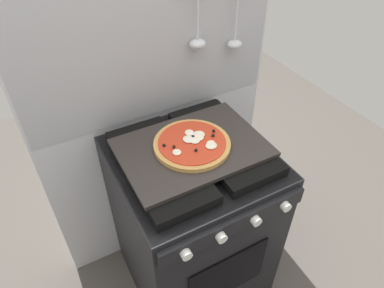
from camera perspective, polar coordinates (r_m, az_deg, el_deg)
ground_plane at (r=2.02m, az=0.00°, el=-20.33°), size 4.00×4.00×0.00m
kitchen_backsplash at (r=1.62m, az=-5.60°, el=3.05°), size 1.10×0.09×1.55m
stove at (r=1.64m, az=0.03°, el=-12.74°), size 0.60×0.64×0.90m
baking_tray at (r=1.31m, az=0.00°, el=-0.60°), size 0.54×0.38×0.02m
pizza_left at (r=1.29m, az=0.21°, el=-0.02°), size 0.29×0.29×0.03m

